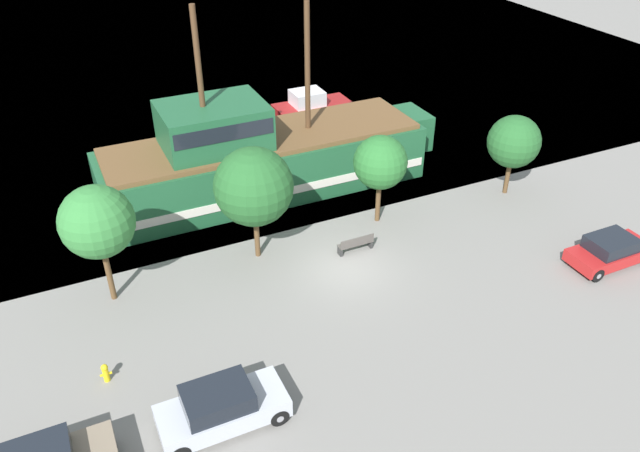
# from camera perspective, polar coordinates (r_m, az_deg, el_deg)

# --- Properties ---
(ground_plane) EXTENTS (160.00, 160.00, 0.00)m
(ground_plane) POSITION_cam_1_polar(r_m,az_deg,el_deg) (28.29, 2.32, -3.88)
(ground_plane) COLOR gray
(water_surface) EXTENTS (80.00, 80.00, 0.00)m
(water_surface) POSITION_cam_1_polar(r_m,az_deg,el_deg) (67.07, -15.85, 17.10)
(water_surface) COLOR slate
(water_surface) RESTS_ON ground
(pirate_ship) EXTENTS (18.53, 4.90, 11.42)m
(pirate_ship) POSITION_cam_1_polar(r_m,az_deg,el_deg) (33.51, -5.48, 6.26)
(pirate_ship) COLOR #1E5633
(pirate_ship) RESTS_ON water_surface
(moored_boat_dockside) EXTENTS (5.21, 2.26, 1.90)m
(moored_boat_dockside) POSITION_cam_1_polar(r_m,az_deg,el_deg) (43.18, -0.79, 10.82)
(moored_boat_dockside) COLOR maroon
(moored_boat_dockside) RESTS_ON water_surface
(parked_car_curb_front) EXTENTS (4.26, 1.86, 1.60)m
(parked_car_curb_front) POSITION_cam_1_polar(r_m,az_deg,el_deg) (21.59, -9.01, -16.08)
(parked_car_curb_front) COLOR #B7BCC6
(parked_car_curb_front) RESTS_ON ground_plane
(parked_car_curb_mid) EXTENTS (3.98, 1.82, 1.39)m
(parked_car_curb_mid) POSITION_cam_1_polar(r_m,az_deg,el_deg) (31.13, 25.03, -2.05)
(parked_car_curb_mid) COLOR #B21E1E
(parked_car_curb_mid) RESTS_ON ground_plane
(fire_hydrant) EXTENTS (0.42, 0.25, 0.76)m
(fire_hydrant) POSITION_cam_1_polar(r_m,az_deg,el_deg) (24.17, -19.02, -12.52)
(fire_hydrant) COLOR yellow
(fire_hydrant) RESTS_ON ground_plane
(bench_promenade_east) EXTENTS (1.71, 0.45, 0.85)m
(bench_promenade_east) POSITION_cam_1_polar(r_m,az_deg,el_deg) (29.13, 3.31, -1.63)
(bench_promenade_east) COLOR #4C4742
(bench_promenade_east) RESTS_ON ground_plane
(tree_row_east) EXTENTS (2.97, 2.97, 5.31)m
(tree_row_east) POSITION_cam_1_polar(r_m,az_deg,el_deg) (25.90, -19.72, 0.33)
(tree_row_east) COLOR brown
(tree_row_east) RESTS_ON ground_plane
(tree_row_mideast) EXTENTS (3.52, 3.52, 5.42)m
(tree_row_mideast) POSITION_cam_1_polar(r_m,az_deg,el_deg) (27.29, -6.09, 3.59)
(tree_row_mideast) COLOR brown
(tree_row_mideast) RESTS_ON ground_plane
(tree_row_midwest) EXTENTS (2.63, 2.63, 4.59)m
(tree_row_midwest) POSITION_cam_1_polar(r_m,az_deg,el_deg) (30.17, 5.54, 5.79)
(tree_row_midwest) COLOR brown
(tree_row_midwest) RESTS_ON ground_plane
(tree_row_west) EXTENTS (2.76, 2.76, 4.41)m
(tree_row_west) POSITION_cam_1_polar(r_m,az_deg,el_deg) (34.20, 17.31, 7.36)
(tree_row_west) COLOR brown
(tree_row_west) RESTS_ON ground_plane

